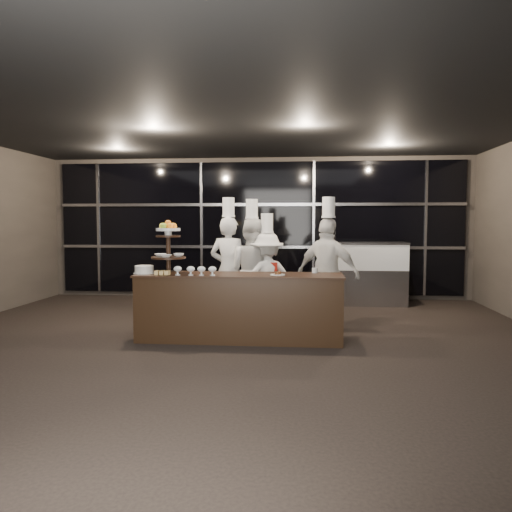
# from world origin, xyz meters

# --- Properties ---
(room) EXTENTS (10.00, 10.00, 10.00)m
(room) POSITION_xyz_m (0.00, 0.00, 1.50)
(room) COLOR black
(room) RESTS_ON ground
(window_wall) EXTENTS (8.60, 0.10, 2.80)m
(window_wall) POSITION_xyz_m (0.00, 4.94, 1.50)
(window_wall) COLOR black
(window_wall) RESTS_ON ground
(buffet_counter) EXTENTS (2.84, 0.74, 0.92)m
(buffet_counter) POSITION_xyz_m (0.11, 1.11, 0.47)
(buffet_counter) COLOR black
(buffet_counter) RESTS_ON ground
(display_stand) EXTENTS (0.48, 0.48, 0.74)m
(display_stand) POSITION_xyz_m (-0.89, 1.11, 1.34)
(display_stand) COLOR black
(display_stand) RESTS_ON buffet_counter
(compotes) EXTENTS (0.59, 0.11, 0.12)m
(compotes) POSITION_xyz_m (-0.46, 0.89, 1.00)
(compotes) COLOR silver
(compotes) RESTS_ON buffet_counter
(layer_cake) EXTENTS (0.30, 0.30, 0.11)m
(layer_cake) POSITION_xyz_m (-1.23, 1.06, 0.97)
(layer_cake) COLOR white
(layer_cake) RESTS_ON buffet_counter
(pastry_squares) EXTENTS (0.20, 0.13, 0.05)m
(pastry_squares) POSITION_xyz_m (-0.93, 0.95, 0.95)
(pastry_squares) COLOR #DFBA6D
(pastry_squares) RESTS_ON buffet_counter
(small_plate) EXTENTS (0.20, 0.20, 0.05)m
(small_plate) POSITION_xyz_m (0.64, 1.01, 0.94)
(small_plate) COLOR white
(small_plate) RESTS_ON buffet_counter
(chef_cup) EXTENTS (0.08, 0.08, 0.07)m
(chef_cup) POSITION_xyz_m (1.15, 1.36, 0.96)
(chef_cup) COLOR white
(chef_cup) RESTS_ON buffet_counter
(display_case) EXTENTS (1.56, 0.68, 1.24)m
(display_case) POSITION_xyz_m (2.22, 4.30, 0.69)
(display_case) COLOR #A5A5AA
(display_case) RESTS_ON ground
(chef_a) EXTENTS (0.70, 0.53, 2.02)m
(chef_a) POSITION_xyz_m (-0.21, 2.22, 0.89)
(chef_a) COLOR silver
(chef_a) RESTS_ON ground
(chef_b) EXTENTS (1.02, 0.94, 2.00)m
(chef_b) POSITION_xyz_m (0.17, 2.22, 0.86)
(chef_b) COLOR white
(chef_b) RESTS_ON ground
(chef_c) EXTENTS (1.09, 0.87, 1.77)m
(chef_c) POSITION_xyz_m (0.41, 2.14, 0.75)
(chef_c) COLOR white
(chef_c) RESTS_ON ground
(chef_d) EXTENTS (1.08, 0.84, 2.01)m
(chef_d) POSITION_xyz_m (1.35, 1.83, 0.87)
(chef_d) COLOR white
(chef_d) RESTS_ON ground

